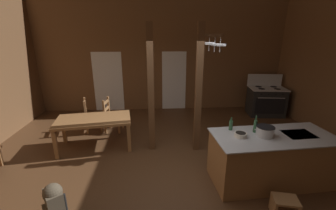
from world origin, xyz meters
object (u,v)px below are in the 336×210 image
Objects in this scene: stockpot_on_counter at (265,131)px; mixing_bowl_on_counter at (241,135)px; dining_table at (94,122)px; backpack at (54,201)px; stove_range at (266,101)px; bottle_short_on_counter at (231,125)px; bottle_tall_on_counter at (255,126)px; ladderback_chair_by_post at (112,116)px; kitchen_island at (271,158)px; step_stool at (285,205)px; ladderback_chair_near_window at (91,116)px.

mixing_bowl_on_counter is at bearing -179.75° from stockpot_on_counter.
dining_table reaches higher than backpack.
stove_range is 4.14m from mixing_bowl_on_counter.
dining_table is at bearing -159.67° from stove_range.
bottle_short_on_counter is (2.92, 0.96, 0.71)m from backpack.
bottle_tall_on_counter reaches higher than dining_table.
dining_table is at bearing -104.44° from ladderback_chair_by_post.
stockpot_on_counter is 0.20m from bottle_tall_on_counter.
ladderback_chair_by_post is at bearing 75.56° from dining_table.
mixing_bowl_on_counter reaches higher than kitchen_island.
stove_range reaches higher than step_stool.
ladderback_chair_near_window reaches higher than step_stool.
step_stool is at bearing -89.20° from stockpot_on_counter.
stove_range is 2.21× the size of backpack.
dining_table is 0.99m from ladderback_chair_by_post.
step_stool is 1.10× the size of stockpot_on_counter.
ladderback_chair_near_window is at bearing 147.62° from kitchen_island.
kitchen_island is at bearing -36.51° from ladderback_chair_by_post.
ladderback_chair_near_window is (-3.70, 3.30, 0.27)m from step_stool.
bottle_tall_on_counter is (3.58, -2.30, 0.60)m from ladderback_chair_near_window.
bottle_short_on_counter is (-2.32, -3.15, 0.54)m from stove_range.
bottle_tall_on_counter reaches higher than step_stool.
stockpot_on_counter is (3.69, -2.46, 0.57)m from ladderback_chair_near_window.
ladderback_chair_by_post is 2.98× the size of bottle_tall_on_counter.
bottle_short_on_counter reaches higher than kitchen_island.
stockpot_on_counter is (-0.19, -0.00, 0.56)m from kitchen_island.
mixing_bowl_on_counter is (-0.45, 0.83, 0.79)m from step_stool.
stockpot_on_counter reaches higher than dining_table.
stockpot_on_counter is at bearing -57.21° from bottle_tall_on_counter.
bottle_tall_on_counter is (-0.29, 0.16, 0.59)m from kitchen_island.
step_stool is 1.51m from bottle_short_on_counter.
dining_table is 1.01m from ladderback_chair_near_window.
step_stool is at bearing -34.92° from dining_table.
bottle_tall_on_counter is at bearing -22.61° from dining_table.
bottle_short_on_counter is at bearing 18.30° from backpack.
bottle_short_on_counter is (-0.51, 0.29, 0.01)m from stockpot_on_counter.
step_stool is at bearing -41.72° from ladderback_chair_near_window.
kitchen_island is 0.94m from bottle_short_on_counter.
dining_table is 3.32m from mixing_bowl_on_counter.
bottle_short_on_counter is at bearing 114.84° from step_stool.
bottle_tall_on_counter is at bearing -17.66° from bottle_short_on_counter.
step_stool is at bearing -46.39° from ladderback_chair_by_post.
ladderback_chair_near_window is at bearing 138.28° from step_stool.
ladderback_chair_near_window is 3.15m from backpack.
ladderback_chair_near_window is at bearing 147.32° from bottle_tall_on_counter.
ladderback_chair_by_post reaches higher than kitchen_island.
dining_table is at bearing 156.88° from kitchen_island.
ladderback_chair_near_window is 3.89m from bottle_short_on_counter.
stove_range is at bearing 11.28° from ladderback_chair_by_post.
ladderback_chair_by_post is (-3.31, 2.45, -0.01)m from kitchen_island.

